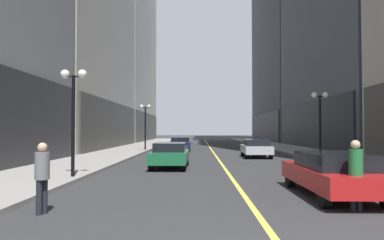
# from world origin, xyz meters

# --- Properties ---
(ground_plane) EXTENTS (200.00, 200.00, 0.00)m
(ground_plane) POSITION_xyz_m (0.00, 35.00, 0.00)
(ground_plane) COLOR #2D2D30
(sidewalk_left) EXTENTS (4.50, 78.00, 0.15)m
(sidewalk_left) POSITION_xyz_m (-8.25, 35.00, 0.07)
(sidewalk_left) COLOR gray
(sidewalk_left) RESTS_ON ground
(sidewalk_right) EXTENTS (4.50, 78.00, 0.15)m
(sidewalk_right) POSITION_xyz_m (8.25, 35.00, 0.07)
(sidewalk_right) COLOR gray
(sidewalk_right) RESTS_ON ground
(lane_centre_stripe) EXTENTS (0.16, 70.00, 0.01)m
(lane_centre_stripe) POSITION_xyz_m (0.00, 35.00, 0.00)
(lane_centre_stripe) COLOR #E5D64C
(lane_centre_stripe) RESTS_ON ground
(car_red) EXTENTS (1.86, 4.78, 1.32)m
(car_red) POSITION_xyz_m (2.63, 7.16, 0.72)
(car_red) COLOR #B21919
(car_red) RESTS_ON ground
(car_green) EXTENTS (1.92, 4.27, 1.32)m
(car_green) POSITION_xyz_m (-2.87, 15.20, 0.72)
(car_green) COLOR #196038
(car_green) RESTS_ON ground
(car_silver) EXTENTS (2.03, 4.23, 1.32)m
(car_silver) POSITION_xyz_m (2.87, 22.34, 0.72)
(car_silver) COLOR #B7B7BC
(car_silver) RESTS_ON ground
(car_navy) EXTENTS (1.92, 4.45, 1.32)m
(car_navy) POSITION_xyz_m (-3.07, 30.09, 0.72)
(car_navy) COLOR #141E4C
(car_navy) RESTS_ON ground
(pedestrian_in_green_parka) EXTENTS (0.35, 0.35, 1.75)m
(pedestrian_in_green_parka) POSITION_xyz_m (2.51, 5.29, 1.02)
(pedestrian_in_green_parka) COLOR black
(pedestrian_in_green_parka) RESTS_ON ground
(pedestrian_in_grey_suit) EXTENTS (0.45, 0.45, 1.70)m
(pedestrian_in_grey_suit) POSITION_xyz_m (-5.12, 4.81, 0.99)
(pedestrian_in_grey_suit) COLOR black
(pedestrian_in_grey_suit) RESTS_ON ground
(street_lamp_left_near) EXTENTS (1.06, 0.36, 4.43)m
(street_lamp_left_near) POSITION_xyz_m (-6.40, 10.44, 3.26)
(street_lamp_left_near) COLOR black
(street_lamp_left_near) RESTS_ON ground
(street_lamp_left_far) EXTENTS (1.06, 0.36, 4.43)m
(street_lamp_left_far) POSITION_xyz_m (-6.40, 29.79, 3.26)
(street_lamp_left_far) COLOR black
(street_lamp_left_far) RESTS_ON ground
(street_lamp_right_mid) EXTENTS (1.06, 0.36, 4.43)m
(street_lamp_right_mid) POSITION_xyz_m (6.40, 19.00, 3.26)
(street_lamp_right_mid) COLOR black
(street_lamp_right_mid) RESTS_ON ground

